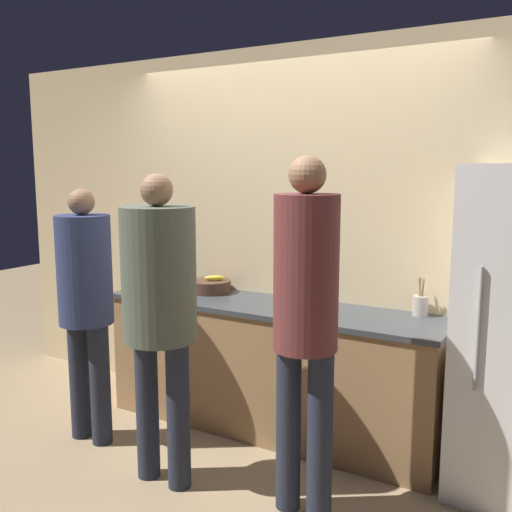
% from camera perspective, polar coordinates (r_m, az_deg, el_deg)
% --- Properties ---
extents(ground_plane, '(14.00, 14.00, 0.00)m').
position_cam_1_polar(ground_plane, '(3.86, -1.07, -18.66)').
color(ground_plane, '#9E8460').
extents(wall_back, '(5.20, 0.06, 2.60)m').
position_cam_1_polar(wall_back, '(4.00, 3.54, 1.93)').
color(wall_back, '#D6BC8C').
rests_on(wall_back, ground_plane).
extents(counter, '(2.34, 0.61, 0.88)m').
position_cam_1_polar(counter, '(3.95, 1.51, -10.98)').
color(counter, '#9E754C').
rests_on(counter, ground_plane).
extents(person_left, '(0.34, 0.34, 1.65)m').
position_cam_1_polar(person_left, '(3.80, -16.68, -3.69)').
color(person_left, '#232838').
rests_on(person_left, ground_plane).
extents(person_center, '(0.41, 0.41, 1.75)m').
position_cam_1_polar(person_center, '(3.16, -9.63, -4.09)').
color(person_center, '#232838').
rests_on(person_center, ground_plane).
extents(person_right, '(0.32, 0.32, 1.84)m').
position_cam_1_polar(person_right, '(2.84, 4.98, -5.40)').
color(person_right, '#232838').
rests_on(person_right, ground_plane).
extents(fruit_bowl, '(0.30, 0.30, 0.13)m').
position_cam_1_polar(fruit_bowl, '(4.17, -4.57, -3.00)').
color(fruit_bowl, '#4C3323').
rests_on(fruit_bowl, counter).
extents(utensil_crock, '(0.09, 0.09, 0.24)m').
position_cam_1_polar(utensil_crock, '(3.65, 16.12, -4.72)').
color(utensil_crock, '#ADA393').
rests_on(utensil_crock, counter).
extents(bottle_red, '(0.05, 0.05, 0.21)m').
position_cam_1_polar(bottle_red, '(4.37, -9.94, -2.06)').
color(bottle_red, red).
rests_on(bottle_red, counter).
extents(bottle_clear, '(0.08, 0.08, 0.25)m').
position_cam_1_polar(bottle_clear, '(4.56, -9.14, -1.40)').
color(bottle_clear, silver).
rests_on(bottle_clear, counter).
extents(cup_yellow, '(0.09, 0.09, 0.08)m').
position_cam_1_polar(cup_yellow, '(3.99, 2.40, -3.62)').
color(cup_yellow, gold).
rests_on(cup_yellow, counter).
extents(cup_white, '(0.08, 0.08, 0.09)m').
position_cam_1_polar(cup_white, '(3.87, 4.96, -3.93)').
color(cup_white, white).
rests_on(cup_white, counter).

